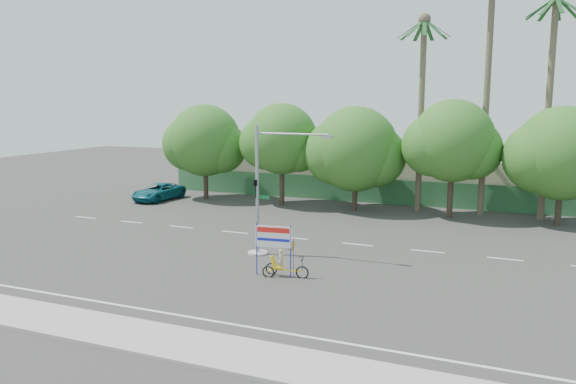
% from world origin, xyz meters
% --- Properties ---
extents(ground, '(120.00, 120.00, 0.00)m').
position_xyz_m(ground, '(0.00, 0.00, 0.00)').
color(ground, '#33302D').
rests_on(ground, ground).
extents(sidewalk_near, '(50.00, 2.40, 0.12)m').
position_xyz_m(sidewalk_near, '(0.00, -7.50, 0.06)').
color(sidewalk_near, gray).
rests_on(sidewalk_near, ground).
extents(fence, '(38.00, 0.08, 2.00)m').
position_xyz_m(fence, '(0.00, 21.50, 1.00)').
color(fence, '#336B3D').
rests_on(fence, ground).
extents(building_left, '(12.00, 8.00, 4.00)m').
position_xyz_m(building_left, '(-10.00, 26.00, 2.00)').
color(building_left, beige).
rests_on(building_left, ground).
extents(building_right, '(14.00, 8.00, 3.60)m').
position_xyz_m(building_right, '(8.00, 26.00, 1.80)').
color(building_right, beige).
rests_on(building_right, ground).
extents(tree_far_left, '(7.14, 6.00, 7.96)m').
position_xyz_m(tree_far_left, '(-14.05, 18.00, 4.76)').
color(tree_far_left, '#473828').
rests_on(tree_far_left, ground).
extents(tree_left, '(6.66, 5.60, 8.07)m').
position_xyz_m(tree_left, '(-7.05, 18.00, 5.06)').
color(tree_left, '#473828').
rests_on(tree_left, ground).
extents(tree_center, '(7.62, 6.40, 7.85)m').
position_xyz_m(tree_center, '(-1.05, 18.00, 4.47)').
color(tree_center, '#473828').
rests_on(tree_center, ground).
extents(tree_right, '(6.90, 5.80, 8.36)m').
position_xyz_m(tree_right, '(5.95, 18.00, 5.24)').
color(tree_right, '#473828').
rests_on(tree_right, ground).
extents(tree_far_right, '(7.38, 6.20, 7.94)m').
position_xyz_m(tree_far_right, '(12.95, 18.00, 4.64)').
color(tree_far_right, '#473828').
rests_on(tree_far_right, ground).
extents(palm_tall, '(3.73, 3.79, 17.45)m').
position_xyz_m(palm_tall, '(8.00, 19.50, 10.46)').
color(palm_tall, '#70604C').
rests_on(palm_tall, ground).
extents(palm_mid, '(3.73, 3.79, 15.45)m').
position_xyz_m(palm_mid, '(12.00, 19.50, 9.40)').
color(palm_mid, '#70604C').
rests_on(palm_mid, ground).
extents(palm_short, '(3.73, 3.79, 14.45)m').
position_xyz_m(palm_short, '(3.50, 19.50, 8.86)').
color(palm_short, '#70604C').
rests_on(palm_short, ground).
extents(traffic_signal, '(4.72, 1.10, 7.00)m').
position_xyz_m(traffic_signal, '(-2.20, 3.98, 2.92)').
color(traffic_signal, gray).
rests_on(traffic_signal, ground).
extents(trike_billboard, '(2.59, 0.74, 2.55)m').
position_xyz_m(trike_billboard, '(0.12, 0.78, 1.03)').
color(trike_billboard, black).
rests_on(trike_billboard, ground).
extents(pickup_truck, '(2.75, 5.21, 1.40)m').
position_xyz_m(pickup_truck, '(-17.40, 15.99, 0.70)').
color(pickup_truck, '#0E5C68').
rests_on(pickup_truck, ground).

